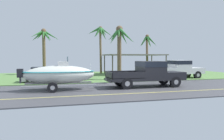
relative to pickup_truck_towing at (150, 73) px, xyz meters
name	(u,v)px	position (x,y,z in m)	size (l,w,h in m)	color
ground	(108,78)	(-1.45, 7.55, -1.08)	(36.00, 22.00, 0.11)	#424247
pickup_truck_towing	(150,73)	(0.00, 0.00, 0.00)	(6.03, 2.08, 1.94)	black
boat_on_trailer	(59,74)	(-6.73, 0.00, 0.00)	(5.93, 2.32, 2.28)	gray
parked_pickup_background	(179,68)	(5.68, 5.00, 0.00)	(6.02, 2.04, 1.93)	silver
parked_sedan_near	(49,75)	(-7.49, 5.14, -0.40)	(4.67, 1.90, 1.38)	#99999E
carport_awning	(134,55)	(3.10, 11.39, 1.43)	(7.51, 4.63, 2.62)	#4C4238
palm_tree_near_left	(147,44)	(6.06, 13.77, 3.09)	(2.99, 2.76, 5.54)	brown
palm_tree_near_right	(100,36)	(-0.96, 13.74, 4.11)	(3.46, 3.65, 6.44)	brown
palm_tree_mid	(44,40)	(-8.27, 13.93, 3.32)	(3.58, 3.08, 5.92)	brown
palm_tree_far_left	(120,40)	(-0.78, 5.27, 2.91)	(2.64, 3.21, 5.32)	brown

